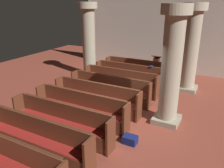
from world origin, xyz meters
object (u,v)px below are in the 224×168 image
pew_row_2 (120,81)px  hymn_book (151,66)px  pew_row_3 (109,88)px  lectern (156,67)px  pew_row_7 (36,137)px  pillar_aisle_side (191,47)px  pillar_aisle_rear (171,66)px  pew_row_4 (96,97)px  pew_row_6 (61,120)px  kneeler_box_navy (130,140)px  pew_row_1 (130,75)px  pew_row_0 (137,69)px  pew_row_5 (81,107)px  pillar_far_side (89,39)px  pew_row_8 (2,159)px

pew_row_2 → hymn_book: hymn_book is taller
pew_row_3 → lectern: bearing=80.2°
pew_row_7 → lectern: 7.64m
pillar_aisle_side → pillar_aisle_rear: 3.14m
pew_row_3 → pew_row_4: same height
pew_row_6 → lectern: (0.65, 6.66, -0.05)m
kneeler_box_navy → pew_row_6: bearing=-163.0°
pew_row_1 → pew_row_2: (0.00, -0.95, 0.00)m
pew_row_0 → pew_row_5: size_ratio=1.00×
pew_row_1 → pillar_aisle_side: 2.86m
pew_row_6 → hymn_book: size_ratio=16.51×
pew_row_0 → pew_row_6: 5.72m
pillar_aisle_rear → pew_row_5: bearing=-153.0°
pew_row_7 → pew_row_3: bearing=90.0°
pew_row_3 → pew_row_5: 1.91m
pillar_far_side → hymn_book: size_ratio=18.21×
pew_row_1 → pew_row_5: bearing=-90.0°
pew_row_2 → lectern: (0.65, 2.84, -0.05)m
lectern → kneeler_box_navy: bearing=-78.5°
pew_row_5 → lectern: (0.65, 5.70, -0.05)m
pew_row_2 → lectern: lectern is taller
pew_row_1 → hymn_book: size_ratio=16.51×
pew_row_7 → pew_row_8: size_ratio=1.00×
pew_row_5 → pew_row_6: same height
pew_row_5 → pillar_far_side: bearing=119.9°
pew_row_2 → kneeler_box_navy: size_ratio=8.63×
pew_row_0 → pew_row_4: bearing=-90.0°
pew_row_6 → pew_row_1: bearing=90.0°
pew_row_8 → pew_row_0: bearing=90.0°
pew_row_3 → lectern: (0.65, 3.80, -0.05)m
pew_row_6 → lectern: lectern is taller
pew_row_2 → pew_row_3: size_ratio=1.00×
pillar_aisle_side → lectern: (-1.79, 1.32, -1.43)m
pew_row_0 → pew_row_8: 7.63m
pew_row_7 → kneeler_box_navy: bearing=39.1°
pew_row_2 → pillar_far_side: size_ratio=0.91×
pew_row_4 → pew_row_6: (0.00, -1.91, 0.00)m
pew_row_5 → pew_row_6: bearing=-90.0°
pew_row_2 → pillar_aisle_rear: bearing=-33.4°
pew_row_1 → pew_row_6: same height
pillar_far_side → pew_row_3: bearing=-43.3°
pew_row_5 → pillar_aisle_rear: pillar_aisle_rear is taller
pew_row_0 → lectern: bearing=55.0°
pew_row_1 → pew_row_4: size_ratio=1.00×
pew_row_7 → pew_row_6: bearing=90.0°
pew_row_4 → hymn_book: size_ratio=16.51×
pew_row_1 → kneeler_box_navy: bearing=-65.8°
pew_row_2 → hymn_book: (0.94, 1.14, 0.47)m
pillar_far_side → pillar_aisle_rear: 5.66m
kneeler_box_navy → pillar_far_side: bearing=133.3°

